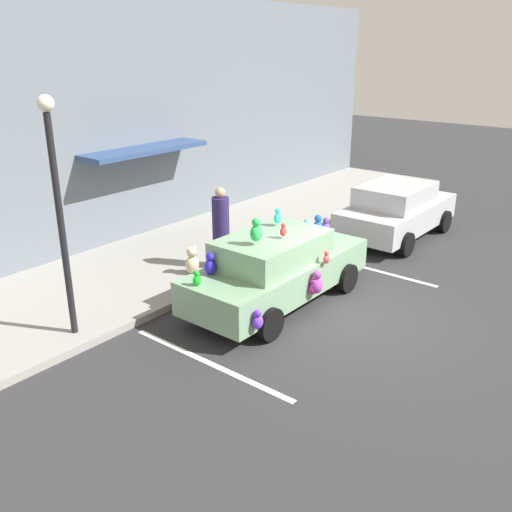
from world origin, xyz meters
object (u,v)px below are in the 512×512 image
object	(u,v)px
teddy_bear_on_sidewalk	(192,261)
street_lamp_post	(57,197)
pedestrian_near_shopfront	(221,231)
plush_covered_car	(277,268)
parked_sedan_behind	(396,210)

from	to	relation	value
teddy_bear_on_sidewalk	street_lamp_post	size ratio (longest dim) A/B	0.15
teddy_bear_on_sidewalk	pedestrian_near_shopfront	size ratio (longest dim) A/B	0.34
plush_covered_car	pedestrian_near_shopfront	size ratio (longest dim) A/B	2.32
plush_covered_car	street_lamp_post	bearing A→B (deg)	151.23
plush_covered_car	street_lamp_post	xyz separation A→B (m)	(-3.58, 1.97, 1.91)
street_lamp_post	pedestrian_near_shopfront	xyz separation A→B (m)	(4.11, 0.07, -1.67)
teddy_bear_on_sidewalk	street_lamp_post	world-z (taller)	street_lamp_post
parked_sedan_behind	pedestrian_near_shopfront	bearing A→B (deg)	157.93
parked_sedan_behind	street_lamp_post	xyz separation A→B (m)	(-9.12, 1.97, 1.93)
parked_sedan_behind	pedestrian_near_shopfront	size ratio (longest dim) A/B	2.12
plush_covered_car	teddy_bear_on_sidewalk	world-z (taller)	plush_covered_car
plush_covered_car	street_lamp_post	world-z (taller)	street_lamp_post
parked_sedan_behind	street_lamp_post	bearing A→B (deg)	167.83
teddy_bear_on_sidewalk	pedestrian_near_shopfront	distance (m)	0.98
plush_covered_car	teddy_bear_on_sidewalk	size ratio (longest dim) A/B	6.85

